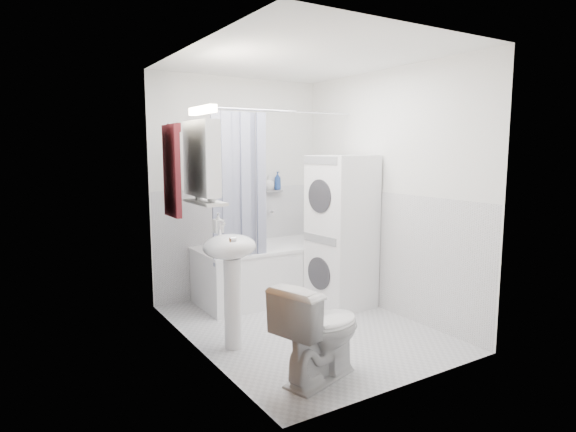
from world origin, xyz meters
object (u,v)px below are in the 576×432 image
sink (231,264)px  washer_dryer (341,232)px  bathtub (269,269)px  toilet (320,331)px

sink → washer_dryer: 1.48m
bathtub → toilet: (-0.61, -1.82, 0.03)m
bathtub → sink: 1.41m
sink → toilet: 0.94m
sink → toilet: bearing=-69.6°
toilet → washer_dryer: bearing=-59.8°
bathtub → washer_dryer: size_ratio=0.99×
bathtub → sink: sink is taller
bathtub → washer_dryer: (0.51, -0.62, 0.46)m
washer_dryer → toilet: bearing=-138.1°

